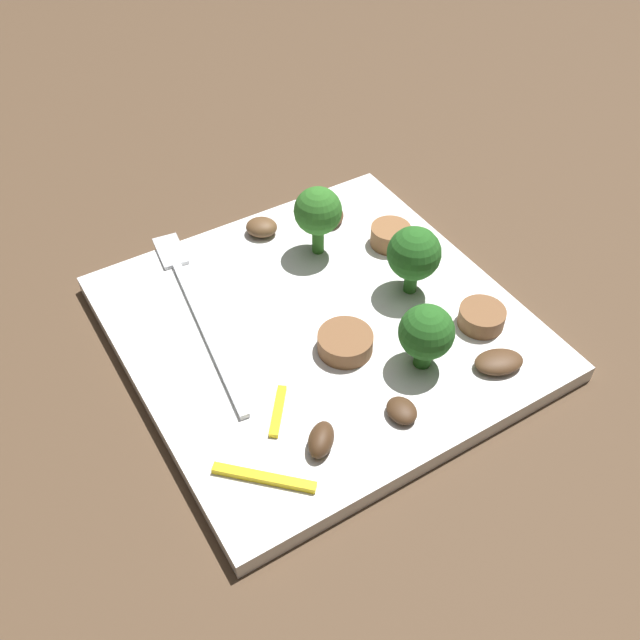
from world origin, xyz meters
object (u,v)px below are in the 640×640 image
at_px(sausage_slice_1, 482,317).
at_px(broccoli_floret_0, 426,333).
at_px(sausage_slice_2, 343,344).
at_px(plate, 320,326).
at_px(mushroom_4, 262,227).
at_px(broccoli_floret_1, 414,254).
at_px(broccoli_floret_2, 318,212).
at_px(fork, 193,302).
at_px(mushroom_3, 499,362).
at_px(sausage_slice_0, 390,236).
at_px(pepper_strip_3, 278,411).
at_px(pepper_strip_0, 264,478).
at_px(mushroom_0, 321,440).
at_px(mushroom_1, 398,413).
at_px(mushroom_2, 333,217).

bearing_deg(sausage_slice_1, broccoli_floret_0, 97.81).
bearing_deg(sausage_slice_2, plate, -3.49).
xyz_separation_m(broccoli_floret_0, mushroom_4, (0.16, 0.02, -0.02)).
bearing_deg(broccoli_floret_1, broccoli_floret_2, 25.25).
xyz_separation_m(fork, mushroom_3, (-0.15, -0.14, 0.00)).
xyz_separation_m(sausage_slice_0, pepper_strip_3, (-0.09, 0.15, -0.01)).
distance_m(broccoli_floret_2, sausage_slice_0, 0.06).
bearing_deg(pepper_strip_0, mushroom_3, -91.54).
distance_m(fork, broccoli_floret_0, 0.16).
height_order(sausage_slice_0, mushroom_0, sausage_slice_0).
height_order(sausage_slice_0, mushroom_1, sausage_slice_0).
relative_size(broccoli_floret_1, sausage_slice_2, 1.44).
relative_size(fork, mushroom_3, 5.81).
height_order(sausage_slice_2, pepper_strip_3, sausage_slice_2).
distance_m(fork, sausage_slice_2, 0.11).
bearing_deg(broccoli_floret_0, broccoli_floret_1, -30.03).
bearing_deg(mushroom_1, sausage_slice_2, -0.97).
xyz_separation_m(broccoli_floret_2, mushroom_3, (-0.15, -0.04, -0.03)).
relative_size(fork, broccoli_floret_0, 3.99).
relative_size(fork, mushroom_4, 7.69).
relative_size(mushroom_1, pepper_strip_3, 0.57).
xyz_separation_m(mushroom_1, pepper_strip_0, (0.00, 0.09, -0.00)).
height_order(broccoli_floret_0, broccoli_floret_1, broccoli_floret_1).
bearing_deg(mushroom_1, broccoli_floret_0, -55.43).
height_order(mushroom_4, pepper_strip_0, mushroom_4).
relative_size(plate, broccoli_floret_2, 4.69).
bearing_deg(sausage_slice_1, sausage_slice_2, 73.10).
bearing_deg(broccoli_floret_0, pepper_strip_0, 100.34).
distance_m(fork, sausage_slice_1, 0.19).
bearing_deg(broccoli_floret_1, plate, 83.92).
distance_m(broccoli_floret_1, sausage_slice_0, 0.06).
relative_size(plate, mushroom_0, 10.29).
distance_m(plate, pepper_strip_0, 0.12).
bearing_deg(fork, mushroom_1, -149.53).
bearing_deg(mushroom_2, pepper_strip_3, 137.92).
bearing_deg(sausage_slice_0, pepper_strip_3, 122.50).
distance_m(mushroom_0, mushroom_4, 0.19).
bearing_deg(sausage_slice_2, mushroom_2, -29.52).
bearing_deg(fork, mushroom_4, -52.45).
bearing_deg(sausage_slice_0, fork, 83.71).
relative_size(broccoli_floret_1, sausage_slice_1, 1.68).
distance_m(sausage_slice_0, mushroom_3, 0.13).
bearing_deg(broccoli_floret_2, pepper_strip_0, 140.10).
bearing_deg(broccoli_floret_1, sausage_slice_0, -19.82).
xyz_separation_m(broccoli_floret_0, broccoli_floret_1, (0.06, -0.03, 0.00)).
bearing_deg(pepper_strip_3, broccoli_floret_2, -40.31).
distance_m(broccoli_floret_2, mushroom_4, 0.05).
bearing_deg(broccoli_floret_1, pepper_strip_3, 109.28).
bearing_deg(pepper_strip_0, broccoli_floret_0, -79.66).
bearing_deg(mushroom_1, fork, 22.74).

